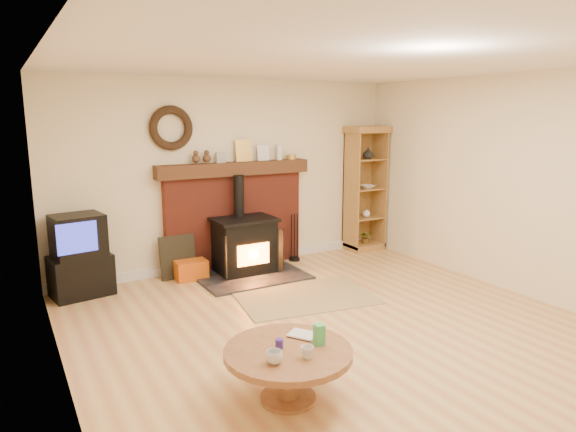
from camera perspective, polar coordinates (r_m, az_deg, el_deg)
ground at (r=5.20m, az=6.54°, el=-12.94°), size 5.50×5.50×0.00m
room_shell at (r=4.83m, az=6.16°, el=6.33°), size 5.02×5.52×2.61m
chimney_breast at (r=7.19m, az=-5.91°, el=0.59°), size 2.20×0.22×1.78m
wood_stove at (r=6.92m, az=-4.77°, el=-3.44°), size 1.40×1.00×1.32m
area_rug at (r=6.14m, az=1.86°, el=-8.94°), size 1.71×1.30×0.01m
tv_unit at (r=6.53m, az=-22.13°, el=-4.27°), size 0.73×0.56×0.98m
curio_cabinet at (r=8.17m, az=8.46°, el=3.04°), size 0.62×0.45×1.94m
firelog_box at (r=6.85m, az=-10.71°, el=-5.92°), size 0.41×0.26×0.25m
leaning_painting at (r=6.90m, az=-12.14°, el=-4.46°), size 0.48×0.13×0.57m
fire_tools at (r=7.58m, az=0.72°, el=-3.98°), size 0.16×0.16×0.70m
coffee_table at (r=3.96m, az=0.06°, el=-15.58°), size 0.97×0.97×0.57m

